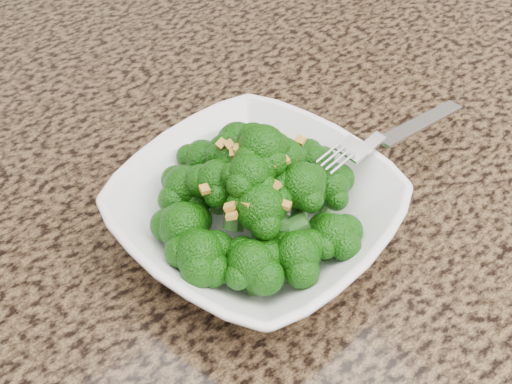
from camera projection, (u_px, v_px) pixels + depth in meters
granite_counter at (256, 163)px, 0.61m from camera, size 1.64×1.04×0.03m
bowl at (256, 213)px, 0.51m from camera, size 0.24×0.24×0.05m
broccoli_pile at (256, 159)px, 0.47m from camera, size 0.18×0.18×0.07m
garlic_topping at (256, 121)px, 0.44m from camera, size 0.11×0.11×0.01m
fork at (376, 141)px, 0.52m from camera, size 0.19×0.05×0.01m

